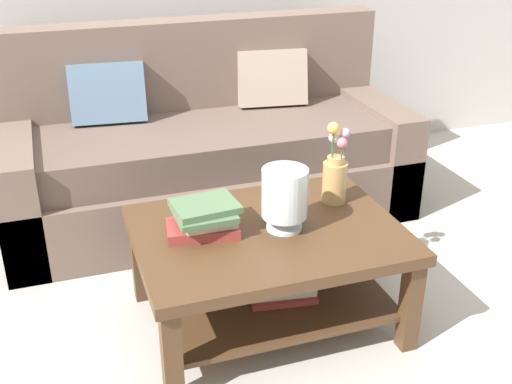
# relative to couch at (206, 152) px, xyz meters

# --- Properties ---
(ground_plane) EXTENTS (10.00, 10.00, 0.00)m
(ground_plane) POSITION_rel_couch_xyz_m (-0.04, -0.87, -0.36)
(ground_plane) COLOR #B7B2A8
(couch) EXTENTS (2.23, 0.90, 1.06)m
(couch) POSITION_rel_couch_xyz_m (0.00, 0.00, 0.00)
(couch) COLOR brown
(couch) RESTS_ON ground
(coffee_table) EXTENTS (1.09, 0.81, 0.46)m
(coffee_table) POSITION_rel_couch_xyz_m (-0.03, -1.13, -0.03)
(coffee_table) COLOR #4C331E
(coffee_table) RESTS_ON ground
(book_stack_main) EXTENTS (0.31, 0.24, 0.13)m
(book_stack_main) POSITION_rel_couch_xyz_m (-0.28, -1.07, 0.16)
(book_stack_main) COLOR #993833
(book_stack_main) RESTS_ON coffee_table
(glass_hurricane_vase) EXTENTS (0.19, 0.19, 0.26)m
(glass_hurricane_vase) POSITION_rel_couch_xyz_m (0.04, -1.14, 0.25)
(glass_hurricane_vase) COLOR silver
(glass_hurricane_vase) RESTS_ON coffee_table
(flower_pitcher) EXTENTS (0.11, 0.11, 0.37)m
(flower_pitcher) POSITION_rel_couch_xyz_m (0.34, -0.98, 0.23)
(flower_pitcher) COLOR tan
(flower_pitcher) RESTS_ON coffee_table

